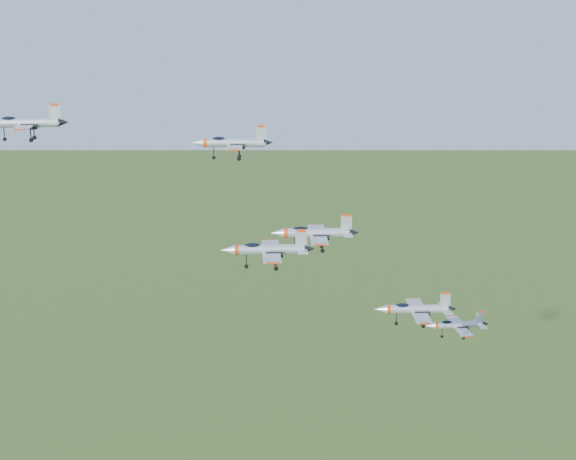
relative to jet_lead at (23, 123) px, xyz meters
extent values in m
cylinder|color=#AAB0B7|center=(0.39, -0.05, -0.03)|extent=(9.88, 2.73, 1.41)
cone|color=black|center=(5.98, -0.82, -0.03)|extent=(1.67, 1.40, 1.20)
ellipsoid|color=black|center=(-1.98, 0.27, 0.50)|extent=(2.51, 1.33, 0.90)
cube|color=#AAB0B7|center=(0.19, -3.10, -0.31)|extent=(3.13, 5.08, 0.15)
cube|color=#AAB0B7|center=(1.02, 2.93, -0.31)|extent=(3.13, 5.08, 0.15)
cube|color=#AAB0B7|center=(4.80, -0.66, 1.43)|extent=(1.63, 0.35, 2.28)
cube|color=#C3380D|center=(4.80, -0.66, 2.63)|extent=(1.20, 0.31, 0.38)
cylinder|color=#AAB0B7|center=(29.99, -11.82, -2.31)|extent=(8.85, 3.01, 1.27)
cone|color=#AAB0B7|center=(24.83, -10.76, -2.31)|extent=(1.98, 1.60, 1.27)
cone|color=black|center=(34.95, -12.84, -2.31)|extent=(1.55, 1.33, 1.08)
ellipsoid|color=black|center=(27.88, -11.38, -1.84)|extent=(2.29, 1.33, 0.80)
cube|color=#AAB0B7|center=(29.63, -14.53, -2.56)|extent=(3.06, 4.66, 0.14)
cube|color=#AAB0B7|center=(30.73, -9.18, -2.56)|extent=(3.06, 4.66, 0.14)
cube|color=#AAB0B7|center=(33.90, -12.62, -1.00)|extent=(1.46, 0.41, 2.05)
cube|color=#C3380D|center=(33.90, -12.62, 0.08)|extent=(1.08, 0.35, 0.34)
cylinder|color=#AAB0B7|center=(29.82, -36.99, -11.14)|extent=(8.38, 2.67, 1.20)
cone|color=#AAB0B7|center=(24.92, -36.09, -11.14)|extent=(1.85, 1.48, 1.20)
cone|color=black|center=(34.54, -37.85, -11.14)|extent=(1.45, 1.23, 1.02)
ellipsoid|color=black|center=(27.83, -36.62, -10.69)|extent=(2.15, 1.21, 0.76)
cube|color=#AAB0B7|center=(29.54, -39.56, -11.37)|extent=(2.82, 4.37, 0.13)
cube|color=#AAB0B7|center=(30.47, -34.48, -11.37)|extent=(2.82, 4.37, 0.13)
cube|color=#AAB0B7|center=(33.54, -37.67, -9.90)|extent=(1.38, 0.36, 1.94)
cube|color=#C3380D|center=(33.54, -37.67, -8.88)|extent=(1.02, 0.31, 0.32)
cylinder|color=#AAB0B7|center=(43.41, -9.01, -17.57)|extent=(10.40, 3.62, 1.49)
cone|color=#AAB0B7|center=(37.36, -7.71, -17.57)|extent=(2.33, 1.89, 1.49)
cone|color=black|center=(49.24, -10.26, -17.57)|extent=(1.84, 1.58, 1.27)
ellipsoid|color=black|center=(40.94, -8.48, -17.01)|extent=(2.69, 1.58, 0.95)
cube|color=#AAB0B7|center=(42.96, -12.19, -17.86)|extent=(3.64, 5.49, 0.16)
cube|color=#AAB0B7|center=(44.31, -5.92, -17.86)|extent=(3.64, 5.49, 0.16)
cube|color=#AAB0B7|center=(48.01, -9.99, -16.03)|extent=(1.71, 0.50, 2.41)
cube|color=#C3380D|center=(48.01, -9.99, -14.77)|extent=(1.27, 0.42, 0.40)
cylinder|color=#AAB0B7|center=(51.80, -30.51, -23.11)|extent=(8.43, 2.99, 1.21)
cone|color=#AAB0B7|center=(46.90, -29.43, -23.11)|extent=(1.89, 1.54, 1.21)
cone|color=black|center=(56.52, -31.56, -23.11)|extent=(1.49, 1.28, 1.03)
ellipsoid|color=black|center=(49.80, -30.07, -22.65)|extent=(2.18, 1.29, 0.77)
cube|color=#AAB0B7|center=(51.42, -33.09, -23.34)|extent=(2.97, 4.45, 0.13)
cube|color=#AAB0B7|center=(52.54, -28.01, -23.34)|extent=(2.97, 4.45, 0.13)
cube|color=#AAB0B7|center=(55.52, -31.34, -21.85)|extent=(1.39, 0.41, 1.95)
cube|color=#C3380D|center=(55.52, -31.34, -20.83)|extent=(1.03, 0.35, 0.33)
cylinder|color=#AAB0B7|center=(65.42, -15.64, -32.61)|extent=(7.84, 2.24, 1.12)
cone|color=#AAB0B7|center=(60.81, -14.96, -32.61)|extent=(1.70, 1.33, 1.12)
cone|color=black|center=(69.85, -16.29, -32.61)|extent=(1.33, 1.12, 0.95)
ellipsoid|color=black|center=(63.54, -15.36, -32.19)|extent=(1.99, 1.07, 0.71)
cube|color=#AAB0B7|center=(65.24, -18.05, -32.82)|extent=(2.51, 4.04, 0.12)
cube|color=#AAB0B7|center=(65.94, -13.27, -32.82)|extent=(2.51, 4.04, 0.12)
cube|color=#AAB0B7|center=(68.91, -16.15, -31.44)|extent=(1.29, 0.29, 1.81)
cube|color=#C3380D|center=(68.91, -16.15, -30.50)|extent=(0.96, 0.26, 0.30)
camera|label=1|loc=(10.69, -126.14, 16.40)|focal=50.00mm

